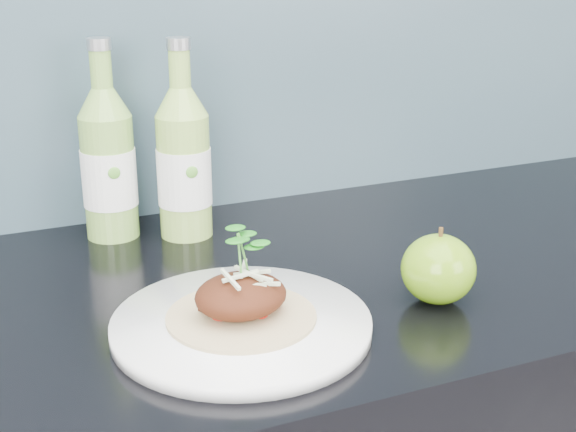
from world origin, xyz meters
The scene contains 5 objects.
dinner_plate centered at (-0.06, 1.57, 0.91)m, with size 0.33×0.33×0.02m.
pork_taco centered at (-0.06, 1.57, 0.94)m, with size 0.16×0.16×0.10m.
green_apple centered at (0.18, 1.55, 0.94)m, with size 0.09×0.09×0.09m.
cider_bottle_left centered at (-0.12, 1.91, 1.00)m, with size 0.09×0.09×0.27m.
cider_bottle_right centered at (-0.03, 1.88, 1.00)m, with size 0.09×0.09×0.27m.
Camera 1 is at (-0.31, 0.85, 1.30)m, focal length 50.00 mm.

